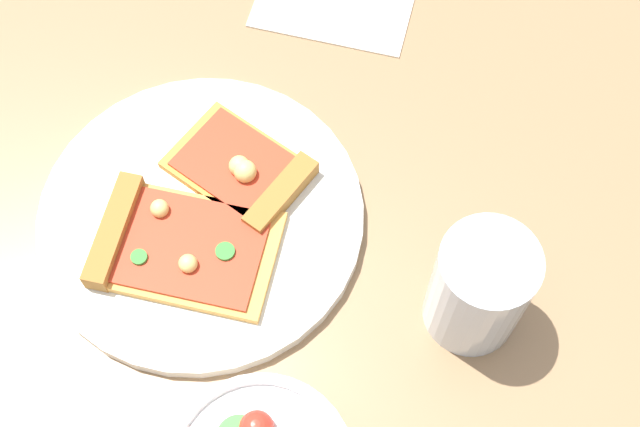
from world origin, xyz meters
The scene contains 5 objects.
ground_plane centered at (0.00, 0.00, 0.00)m, with size 2.40×2.40×0.00m, color #93704C.
plate centered at (0.04, 0.00, 0.01)m, with size 0.28×0.28×0.01m, color silver.
pizza_slice_near centered at (0.05, 0.04, 0.02)m, with size 0.16×0.11×0.02m.
pizza_slice_far centered at (0.01, -0.05, 0.02)m, with size 0.13×0.11×0.03m.
soda_glass centered at (-0.20, 0.01, 0.05)m, with size 0.08×0.08×0.11m.
Camera 1 is at (-0.17, 0.27, 0.67)m, focal length 48.52 mm.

